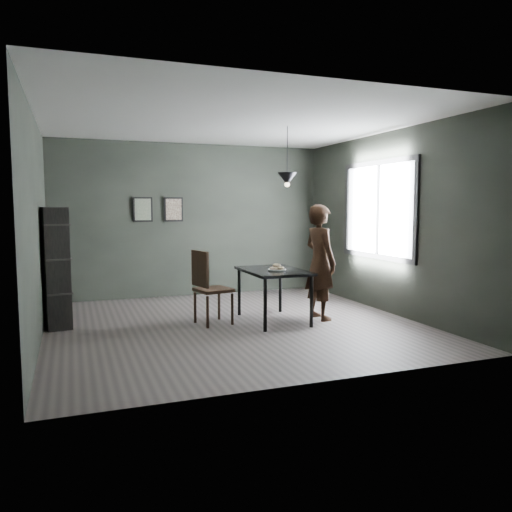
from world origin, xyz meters
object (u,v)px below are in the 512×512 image
object	(u,v)px
white_plate	(277,270)
shelf_unit	(56,268)
cafe_table	(273,275)
woman	(320,262)
wood_chair	(207,283)
pendant_lamp	(287,179)

from	to	relation	value
white_plate	shelf_unit	distance (m)	3.04
cafe_table	shelf_unit	distance (m)	3.01
cafe_table	woman	size ratio (longest dim) A/B	0.71
cafe_table	wood_chair	world-z (taller)	wood_chair
cafe_table	pendant_lamp	bearing A→B (deg)	21.80
wood_chair	pendant_lamp	distance (m)	1.89
shelf_unit	pendant_lamp	world-z (taller)	pendant_lamp
woman	shelf_unit	size ratio (longest dim) A/B	1.02
white_plate	woman	size ratio (longest dim) A/B	0.14
woman	shelf_unit	world-z (taller)	woman
woman	wood_chair	world-z (taller)	woman
white_plate	wood_chair	size ratio (longest dim) A/B	0.22
shelf_unit	white_plate	bearing A→B (deg)	-23.47
shelf_unit	pendant_lamp	distance (m)	3.45
wood_chair	shelf_unit	bearing A→B (deg)	151.15
cafe_table	shelf_unit	bearing A→B (deg)	166.57
cafe_table	wood_chair	xyz separation A→B (m)	(-0.95, 0.12, -0.08)
cafe_table	shelf_unit	size ratio (longest dim) A/B	0.73
white_plate	woman	world-z (taller)	woman
wood_chair	shelf_unit	size ratio (longest dim) A/B	0.64
cafe_table	woman	bearing A→B (deg)	-9.10
shelf_unit	cafe_table	bearing A→B (deg)	-21.41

